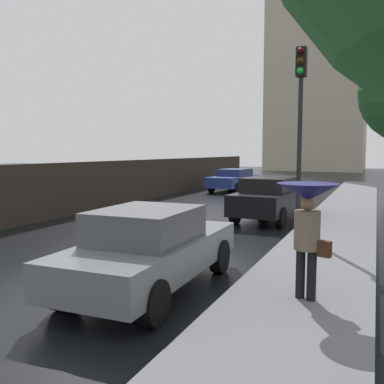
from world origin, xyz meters
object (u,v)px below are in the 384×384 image
Objects in this scene: car_black_mid_road at (271,197)px; pedestrian_with_umbrella_far at (308,210)px; car_blue_far_ahead at (234,179)px; car_grey_near_kerb at (151,248)px; traffic_light at (300,108)px.

pedestrian_with_umbrella_far reaches higher than car_black_mid_road.
car_blue_far_ahead is 2.53× the size of pedestrian_with_umbrella_far.
pedestrian_with_umbrella_far is at bearing 115.86° from car_blue_far_ahead.
car_blue_far_ahead is (-4.32, 17.90, -0.02)m from car_grey_near_kerb.
traffic_light is (1.43, -3.08, 2.73)m from car_black_mid_road.
pedestrian_with_umbrella_far is at bearing -69.18° from car_black_mid_road.
car_black_mid_road reaches higher than car_blue_far_ahead.
pedestrian_with_umbrella_far is (2.42, -8.11, 0.73)m from car_black_mid_road.
car_grey_near_kerb is 0.93× the size of car_black_mid_road.
car_blue_far_ahead is at bearing 119.26° from car_black_mid_road.
car_black_mid_road is 4.36m from traffic_light.
traffic_light reaches higher than car_blue_far_ahead.
car_grey_near_kerb is 0.95× the size of car_blue_far_ahead.
car_blue_far_ahead is 14.26m from traffic_light.
car_black_mid_road is (0.16, 8.30, 0.06)m from car_grey_near_kerb.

